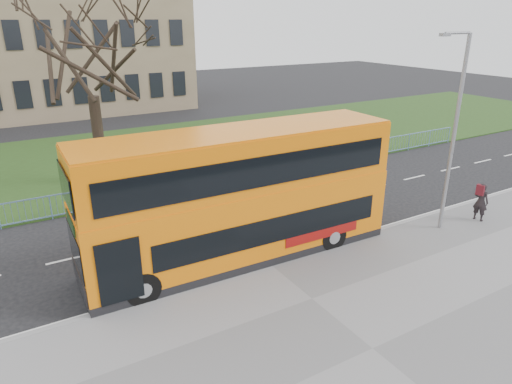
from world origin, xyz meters
TOP-DOWN VIEW (x-y plane):
  - ground at (0.00, 0.00)m, footprint 120.00×120.00m
  - pavement at (0.00, -6.75)m, footprint 80.00×10.50m
  - kerb at (0.00, -1.55)m, footprint 80.00×0.20m
  - grass_verge at (0.00, 14.30)m, footprint 80.00×15.40m
  - guard_railing at (0.00, 6.60)m, footprint 40.00×0.12m
  - bare_tree at (-3.00, 10.00)m, footprint 7.57×7.57m
  - civic_building at (-5.00, 35.00)m, footprint 30.00×15.00m
  - yellow_bus at (-0.50, -0.51)m, footprint 11.17×2.89m
  - pedestrian at (9.68, -2.98)m, footprint 0.52×0.68m
  - street_lamp at (7.53, -2.68)m, footprint 1.62×0.17m

SIDE VIEW (x-z plane):
  - ground at x=0.00m, z-range 0.00..0.00m
  - grass_verge at x=0.00m, z-range 0.00..0.08m
  - pavement at x=0.00m, z-range 0.00..0.12m
  - kerb at x=0.00m, z-range 0.00..0.14m
  - guard_railing at x=0.00m, z-range 0.00..1.10m
  - pedestrian at x=9.68m, z-range 0.12..1.79m
  - yellow_bus at x=-0.50m, z-range 0.17..4.83m
  - street_lamp at x=7.53m, z-range 0.49..8.14m
  - bare_tree at x=-3.00m, z-range 0.08..10.89m
  - civic_building at x=-5.00m, z-range 0.00..14.00m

